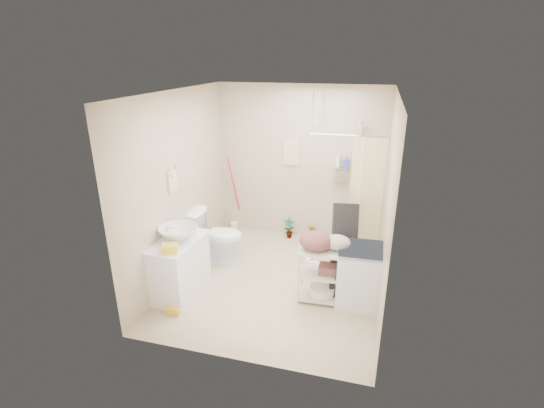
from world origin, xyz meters
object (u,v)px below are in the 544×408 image
at_px(washing_machine, 359,276).
at_px(laundry_rack, 323,270).
at_px(vanity, 180,267).
at_px(toilet, 217,236).

relative_size(washing_machine, laundry_rack, 0.90).
bearing_deg(vanity, toilet, 86.05).
height_order(washing_machine, laundry_rack, laundry_rack).
xyz_separation_m(vanity, washing_machine, (2.30, 0.39, 0.00)).
bearing_deg(washing_machine, vanity, -172.49).
bearing_deg(laundry_rack, vanity, -172.11).
bearing_deg(toilet, vanity, 169.51).
relative_size(vanity, toilet, 1.08).
distance_m(washing_machine, laundry_rack, 0.46).
bearing_deg(laundry_rack, toilet, 157.05).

